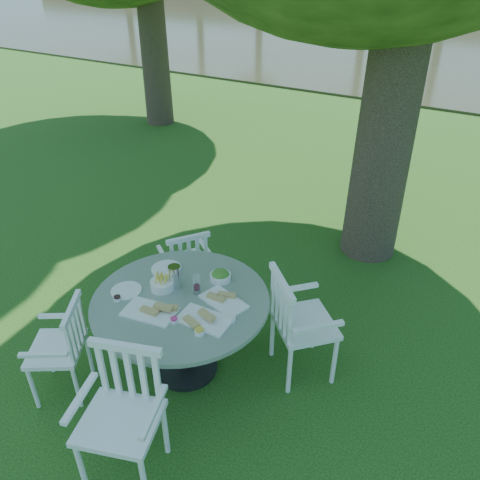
% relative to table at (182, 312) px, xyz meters
% --- Properties ---
extents(ground, '(140.00, 140.00, 0.00)m').
position_rel_table_xyz_m(ground, '(-0.01, 0.74, -0.64)').
color(ground, '#123A0C').
rests_on(ground, ground).
extents(table, '(1.45, 1.45, 0.79)m').
position_rel_table_xyz_m(table, '(0.00, 0.00, 0.00)').
color(table, black).
rests_on(table, ground).
extents(chair_ne, '(0.70, 0.70, 1.01)m').
position_rel_table_xyz_m(chair_ne, '(0.80, 0.46, -0.05)').
color(chair_ne, white).
rests_on(chair_ne, ground).
extents(chair_nw, '(0.59, 0.59, 0.87)m').
position_rel_table_xyz_m(chair_nw, '(-0.54, 0.77, -0.13)').
color(chair_nw, white).
rests_on(chair_nw, ground).
extents(chair_sw, '(0.59, 0.60, 0.88)m').
position_rel_table_xyz_m(chair_sw, '(-0.66, -0.67, -0.13)').
color(chair_sw, white).
rests_on(chair_sw, ground).
extents(chair_se, '(0.64, 0.62, 1.01)m').
position_rel_table_xyz_m(chair_se, '(0.21, -0.90, -0.05)').
color(chair_se, white).
rests_on(chair_se, ground).
extents(tableware, '(1.11, 0.89, 0.21)m').
position_rel_table_xyz_m(tableware, '(-0.03, 0.05, 0.18)').
color(tableware, white).
rests_on(tableware, table).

